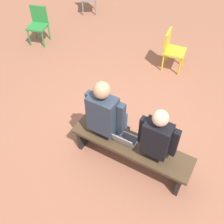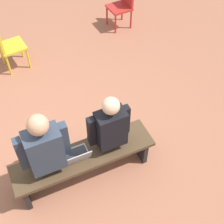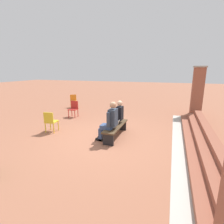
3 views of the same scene
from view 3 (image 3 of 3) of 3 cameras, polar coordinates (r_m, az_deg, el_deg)
The scene contains 11 objects.
ground_plane at distance 6.46m, azimuth -2.20°, elevation -8.60°, with size 60.00×60.00×0.00m, color #9E6047.
concrete_strip at distance 6.34m, azimuth 20.83°, elevation -9.95°, with size 8.06×0.40×0.01m, color #B7B2A8.
brick_steps at distance 6.36m, azimuth 27.80°, elevation -8.94°, with size 7.26×0.90×0.45m.
brick_pillar_left_of_steps at distance 10.56m, azimuth 26.13°, elevation 6.21°, with size 0.64×0.64×2.64m.
bench at distance 6.49m, azimuth 1.22°, elevation -5.16°, with size 1.80×0.44×0.45m.
person_student at distance 6.73m, azimuth 1.64°, elevation -1.33°, with size 0.53×0.66×1.32m.
person_adult at distance 6.00m, azimuth -0.71°, elevation -2.81°, with size 0.58×0.74×1.41m.
laptop at distance 6.36m, azimuth 1.08°, elevation -4.17°, with size 0.32×0.29×0.21m.
plastic_chair_foreground at distance 11.84m, azimuth -12.44°, elevation 3.79°, with size 0.59×0.59×0.84m.
plastic_chair_far_left at distance 9.44m, azimuth -12.40°, elevation 1.32°, with size 0.45×0.45×0.84m.
plastic_chair_mid_courtyard at distance 7.34m, azimuth -19.48°, elevation -2.68°, with size 0.47×0.47×0.84m.
Camera 3 is at (5.56, 2.20, 2.45)m, focal length 28.00 mm.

